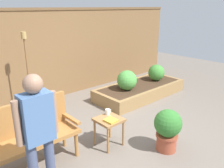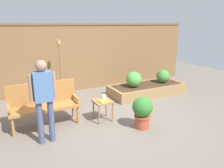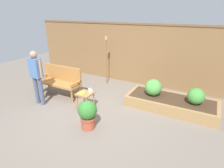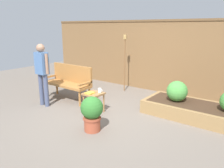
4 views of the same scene
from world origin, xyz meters
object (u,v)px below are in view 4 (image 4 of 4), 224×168
at_px(potted_boxwood, 92,112).
at_px(book_on_table, 90,93).
at_px(person_by_bench, 42,70).
at_px(garden_bench, 69,80).
at_px(cup_on_table, 100,90).
at_px(tiki_torch, 125,53).
at_px(shrub_near_bench, 177,91).
at_px(side_table, 94,96).

bearing_deg(potted_boxwood, book_on_table, 135.06).
xyz_separation_m(book_on_table, person_by_bench, (-1.30, -0.30, 0.44)).
distance_m(garden_bench, book_on_table, 1.28).
relative_size(cup_on_table, tiki_torch, 0.07).
bearing_deg(tiki_torch, person_by_bench, -110.65).
height_order(potted_boxwood, shrub_near_bench, shrub_near_bench).
distance_m(cup_on_table, potted_boxwood, 0.99).
bearing_deg(potted_boxwood, side_table, 129.65).
height_order(garden_bench, cup_on_table, garden_bench).
relative_size(book_on_table, potted_boxwood, 0.27).
distance_m(potted_boxwood, person_by_bench, 2.03).
bearing_deg(cup_on_table, potted_boxwood, -58.82).
relative_size(cup_on_table, book_on_table, 0.63).
height_order(garden_bench, shrub_near_bench, garden_bench).
distance_m(garden_bench, shrub_near_bench, 2.86).
bearing_deg(shrub_near_bench, side_table, -144.03).
distance_m(book_on_table, potted_boxwood, 0.89).
xyz_separation_m(garden_bench, tiki_torch, (0.77, 1.56, 0.64)).
distance_m(cup_on_table, shrub_near_bench, 1.76).
bearing_deg(shrub_near_bench, book_on_table, -142.67).
bearing_deg(book_on_table, tiki_torch, 97.10).
bearing_deg(book_on_table, garden_bench, 154.07).
bearing_deg(person_by_bench, shrub_near_bench, 27.68).
xyz_separation_m(garden_bench, cup_on_table, (1.31, -0.26, -0.02)).
xyz_separation_m(book_on_table, potted_boxwood, (0.63, -0.63, -0.11)).
bearing_deg(potted_boxwood, shrub_near_bench, 62.54).
height_order(cup_on_table, person_by_bench, person_by_bench).
relative_size(side_table, shrub_near_bench, 1.02).
height_order(cup_on_table, shrub_near_bench, shrub_near_bench).
distance_m(cup_on_table, person_by_bench, 1.56).
relative_size(book_on_table, shrub_near_bench, 0.40).
height_order(garden_bench, person_by_bench, person_by_bench).
bearing_deg(tiki_torch, book_on_table, -78.42).
bearing_deg(side_table, tiki_torch, 103.13).
relative_size(side_table, person_by_bench, 0.31).
bearing_deg(shrub_near_bench, person_by_bench, -152.32).
xyz_separation_m(side_table, book_on_table, (-0.04, -0.09, 0.10)).
height_order(book_on_table, tiki_torch, tiki_torch).
distance_m(garden_bench, tiki_torch, 1.86).
xyz_separation_m(garden_bench, book_on_table, (1.19, -0.47, -0.05)).
height_order(garden_bench, tiki_torch, tiki_torch).
relative_size(potted_boxwood, shrub_near_bench, 1.46).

